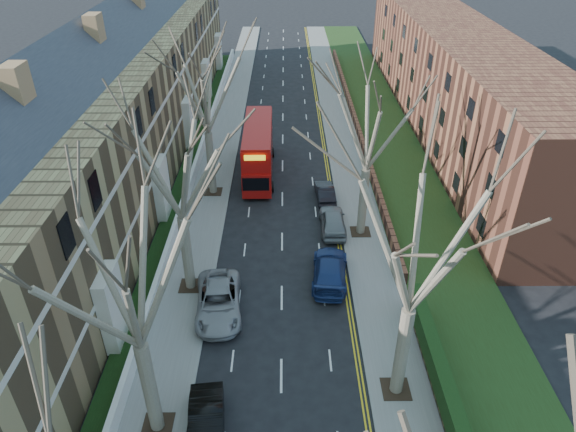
{
  "coord_description": "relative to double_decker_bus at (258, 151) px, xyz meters",
  "views": [
    {
      "loc": [
        0.24,
        -8.93,
        21.0
      ],
      "look_at": [
        0.42,
        20.19,
        2.65
      ],
      "focal_mm": 32.0,
      "sensor_mm": 36.0,
      "label": 1
    }
  ],
  "objects": [
    {
      "name": "terrace_left",
      "position": [
        -11.57,
        -0.58,
        3.4
      ],
      "size": [
        9.7,
        78.0,
        13.6
      ],
      "color": "olive",
      "rests_on": "ground"
    },
    {
      "name": "tree_right_far",
      "position": [
        7.78,
        -9.58,
        7.12
      ],
      "size": [
        10.15,
        10.15,
        14.22
      ],
      "color": "brown",
      "rests_on": "ground"
    },
    {
      "name": "car_left_far",
      "position": [
        -1.61,
        -17.76,
        -1.35
      ],
      "size": [
        3.08,
        5.8,
        1.55
      ],
      "primitive_type": "imported",
      "rotation": [
        0.0,
        0.0,
        0.09
      ],
      "color": "gray",
      "rests_on": "ground"
    },
    {
      "name": "car_right_far",
      "position": [
        5.51,
        -4.63,
        -1.49
      ],
      "size": [
        1.58,
        3.96,
        1.28
      ],
      "primitive_type": "imported",
      "rotation": [
        0.0,
        0.0,
        3.2
      ],
      "color": "black",
      "rests_on": "ground"
    },
    {
      "name": "pavement_right",
      "position": [
        8.08,
        7.42,
        -2.07
      ],
      "size": [
        3.0,
        102.0,
        0.12
      ],
      "primitive_type": "cube",
      "color": "slate",
      "rests_on": "ground"
    },
    {
      "name": "double_decker_bus",
      "position": [
        0.0,
        0.0,
        0.0
      ],
      "size": [
        2.73,
        10.34,
        4.34
      ],
      "rotation": [
        0.0,
        0.0,
        3.15
      ],
      "color": "#A60E0B",
      "rests_on": "ground"
    },
    {
      "name": "car_left_mid",
      "position": [
        -1.25,
        -26.05,
        -1.39
      ],
      "size": [
        2.07,
        4.61,
        1.47
      ],
      "primitive_type": "imported",
      "rotation": [
        0.0,
        0.0,
        0.12
      ],
      "color": "black",
      "rests_on": "ground"
    },
    {
      "name": "car_right_near",
      "position": [
        5.13,
        -14.84,
        -1.36
      ],
      "size": [
        2.67,
        5.5,
        1.54
      ],
      "primitive_type": "imported",
      "rotation": [
        0.0,
        0.0,
        3.04
      ],
      "color": "navy",
      "rests_on": "ground"
    },
    {
      "name": "front_wall_left",
      "position": [
        -5.57,
        -0.58,
        -1.51
      ],
      "size": [
        0.3,
        78.0,
        1.0
      ],
      "color": "white",
      "rests_on": "ground"
    },
    {
      "name": "car_right_mid",
      "position": [
        5.78,
        -9.08,
        -1.36
      ],
      "size": [
        1.83,
        4.51,
        1.53
      ],
      "primitive_type": "imported",
      "rotation": [
        0.0,
        0.0,
        3.15
      ],
      "color": "gray",
      "rests_on": "ground"
    },
    {
      "name": "pavement_left",
      "position": [
        -3.92,
        7.42,
        -2.07
      ],
      "size": [
        3.0,
        102.0,
        0.12
      ],
      "primitive_type": "cube",
      "color": "slate",
      "rests_on": "ground"
    },
    {
      "name": "flats_right",
      "position": [
        19.54,
        11.42,
        2.86
      ],
      "size": [
        13.97,
        54.0,
        10.0
      ],
      "color": "brown",
      "rests_on": "ground"
    },
    {
      "name": "tree_left_dist",
      "position": [
        -3.62,
        -3.58,
        7.43
      ],
      "size": [
        10.5,
        10.5,
        14.71
      ],
      "color": "brown",
      "rests_on": "ground"
    },
    {
      "name": "tree_right_mid",
      "position": [
        7.78,
        -23.58,
        7.43
      ],
      "size": [
        10.5,
        10.5,
        14.71
      ],
      "color": "brown",
      "rests_on": "ground"
    },
    {
      "name": "tree_left_far",
      "position": [
        -3.62,
        -15.58,
        7.11
      ],
      "size": [
        10.15,
        10.15,
        14.22
      ],
      "color": "brown",
      "rests_on": "ground"
    },
    {
      "name": "grass_verge_right",
      "position": [
        12.58,
        7.42,
        -1.98
      ],
      "size": [
        6.0,
        102.0,
        0.06
      ],
      "color": "#223714",
      "rests_on": "ground"
    },
    {
      "name": "tree_left_mid",
      "position": [
        -3.62,
        -25.58,
        7.43
      ],
      "size": [
        10.5,
        10.5,
        14.71
      ],
      "color": "brown",
      "rests_on": "ground"
    }
  ]
}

